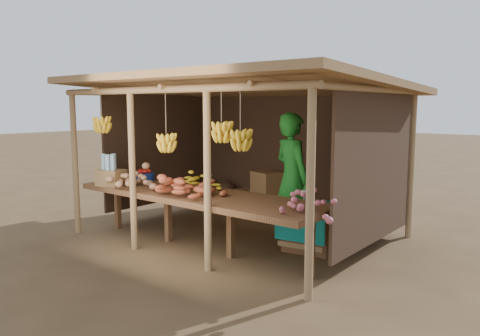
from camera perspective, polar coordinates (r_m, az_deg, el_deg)
The scene contains 13 objects.
ground at distance 7.38m, azimuth -0.00°, elevation -8.11°, with size 60.00×60.00×0.00m, color brown.
stall_structure at distance 7.03m, azimuth -0.69°, elevation 6.84°, with size 4.70×3.50×2.43m.
counter at distance 6.51m, azimuth -5.23°, elevation -3.58°, with size 3.90×1.05×0.80m.
potato_heap at distance 7.01m, azimuth -12.58°, elevation -0.91°, with size 0.96×0.58×0.37m, color #A97C57, non-canonical shape.
sweet_potato_heap at distance 6.34m, azimuth -6.64°, elevation -1.69°, with size 1.04×0.62×0.36m, color #A84A2B, non-canonical shape.
onion_heap at distance 5.16m, azimuth 8.41°, elevation -3.89°, with size 0.74×0.44×0.35m, color #B95A66, non-canonical shape.
banana_pile at distance 6.69m, azimuth -5.00°, elevation -1.25°, with size 0.52×0.31×0.34m, color yellow, non-canonical shape.
tomato_basin at distance 7.69m, azimuth -11.70°, elevation -0.95°, with size 0.35×0.35×0.18m.
bottle_box at distance 7.31m, azimuth -15.45°, elevation -0.65°, with size 0.44×0.39×0.48m.
vendor at distance 6.76m, azimuth 6.36°, elevation -1.34°, with size 0.69×0.46×1.90m, color #176B1E.
tarp_crate at distance 6.60m, azimuth 8.60°, elevation -6.92°, with size 0.80×0.72×0.86m.
carton_stack at distance 8.53m, azimuth 2.30°, elevation -3.49°, with size 1.17×0.54×0.81m.
burlap_sacks at distance 9.15m, azimuth -2.91°, elevation -3.17°, with size 0.94×0.49×0.67m.
Camera 1 is at (4.43, -5.55, 1.99)m, focal length 35.00 mm.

